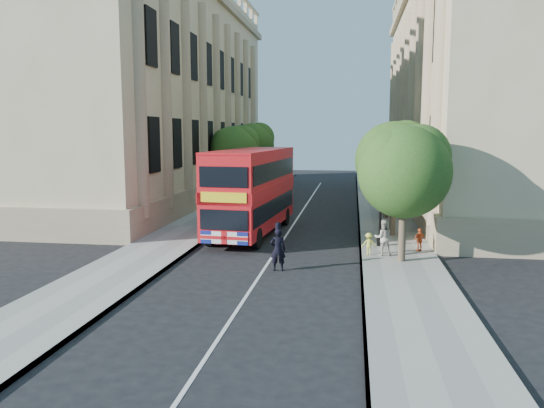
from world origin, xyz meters
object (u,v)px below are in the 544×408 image
at_px(police_constable, 278,250).
at_px(woman_pedestrian, 383,238).
at_px(lamp_post, 381,198).
at_px(double_decker_bus, 252,189).
at_px(box_van, 248,201).

distance_m(police_constable, woman_pedestrian, 5.33).
xyz_separation_m(lamp_post, double_decker_bus, (-6.91, 2.56, 0.07)).
bearing_deg(box_van, lamp_post, -35.04).
relative_size(lamp_post, double_decker_bus, 0.50).
relative_size(police_constable, woman_pedestrian, 1.08).
xyz_separation_m(lamp_post, woman_pedestrian, (0.04, -2.04, -1.57)).
relative_size(double_decker_bus, police_constable, 5.78).
xyz_separation_m(double_decker_bus, woman_pedestrian, (6.95, -4.60, -1.64)).
bearing_deg(double_decker_bus, woman_pedestrian, -29.01).
distance_m(box_van, police_constable, 11.33).
distance_m(double_decker_bus, box_van, 3.53).
bearing_deg(lamp_post, woman_pedestrian, -88.93).
xyz_separation_m(police_constable, woman_pedestrian, (4.43, 2.96, 0.05)).
bearing_deg(lamp_post, police_constable, -131.29).
distance_m(double_decker_bus, police_constable, 8.15).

